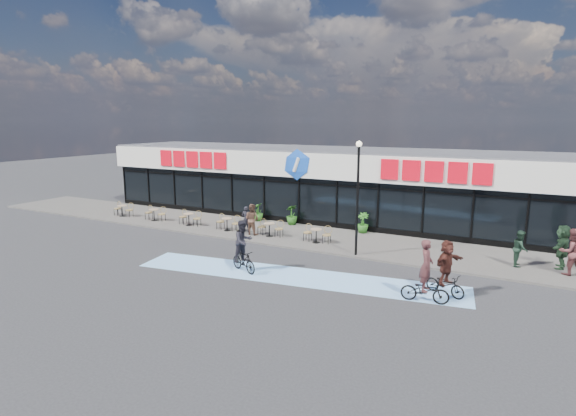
{
  "coord_description": "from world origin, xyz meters",
  "views": [
    {
      "loc": [
        12.09,
        -17.5,
        6.43
      ],
      "look_at": [
        1.07,
        3.5,
        1.78
      ],
      "focal_mm": 28.0,
      "sensor_mm": 36.0,
      "label": 1
    }
  ],
  "objects_px": {
    "potted_plant_mid": "(292,215)",
    "patron_left": "(246,219)",
    "cyclist_b": "(446,270)",
    "patron_right": "(252,219)",
    "pedestrian_c": "(571,252)",
    "pedestrian_a": "(562,247)",
    "potted_plant_left": "(258,212)",
    "potted_plant_right": "(363,223)",
    "bistro_set_0": "(123,209)",
    "lamp_post": "(358,189)",
    "cyclist_a": "(425,281)",
    "pedestrian_b": "(520,248)"
  },
  "relations": [
    {
      "from": "potted_plant_mid",
      "to": "patron_left",
      "type": "xyz_separation_m",
      "value": [
        -1.47,
        -2.88,
        0.14
      ]
    },
    {
      "from": "patron_left",
      "to": "cyclist_b",
      "type": "height_order",
      "value": "cyclist_b"
    },
    {
      "from": "patron_right",
      "to": "pedestrian_c",
      "type": "relative_size",
      "value": 0.89
    },
    {
      "from": "pedestrian_a",
      "to": "pedestrian_c",
      "type": "height_order",
      "value": "pedestrian_c"
    },
    {
      "from": "potted_plant_mid",
      "to": "patron_right",
      "type": "xyz_separation_m",
      "value": [
        -0.86,
        -3.22,
        0.26
      ]
    },
    {
      "from": "potted_plant_left",
      "to": "pedestrian_c",
      "type": "height_order",
      "value": "pedestrian_c"
    },
    {
      "from": "patron_right",
      "to": "potted_plant_right",
      "type": "bearing_deg",
      "value": -143.83
    },
    {
      "from": "potted_plant_mid",
      "to": "pedestrian_c",
      "type": "distance_m",
      "value": 14.69
    },
    {
      "from": "bistro_set_0",
      "to": "pedestrian_c",
      "type": "distance_m",
      "value": 25.61
    },
    {
      "from": "bistro_set_0",
      "to": "potted_plant_right",
      "type": "bearing_deg",
      "value": 11.08
    },
    {
      "from": "lamp_post",
      "to": "patron_right",
      "type": "relative_size",
      "value": 3.09
    },
    {
      "from": "lamp_post",
      "to": "patron_left",
      "type": "distance_m",
      "value": 7.61
    },
    {
      "from": "potted_plant_mid",
      "to": "cyclist_a",
      "type": "distance_m",
      "value": 12.71
    },
    {
      "from": "cyclist_a",
      "to": "cyclist_b",
      "type": "xyz_separation_m",
      "value": [
        0.54,
        1.04,
        0.15
      ]
    },
    {
      "from": "patron_left",
      "to": "cyclist_a",
      "type": "height_order",
      "value": "cyclist_a"
    },
    {
      "from": "pedestrian_c",
      "to": "patron_right",
      "type": "bearing_deg",
      "value": -25.38
    },
    {
      "from": "lamp_post",
      "to": "patron_right",
      "type": "height_order",
      "value": "lamp_post"
    },
    {
      "from": "lamp_post",
      "to": "cyclist_b",
      "type": "relative_size",
      "value": 2.55
    },
    {
      "from": "potted_plant_left",
      "to": "cyclist_a",
      "type": "bearing_deg",
      "value": -34.47
    },
    {
      "from": "pedestrian_a",
      "to": "bistro_set_0",
      "type": "bearing_deg",
      "value": -78.95
    },
    {
      "from": "bistro_set_0",
      "to": "potted_plant_mid",
      "type": "height_order",
      "value": "potted_plant_mid"
    },
    {
      "from": "potted_plant_right",
      "to": "cyclist_b",
      "type": "height_order",
      "value": "cyclist_b"
    },
    {
      "from": "patron_left",
      "to": "patron_right",
      "type": "height_order",
      "value": "patron_right"
    },
    {
      "from": "pedestrian_b",
      "to": "cyclist_a",
      "type": "height_order",
      "value": "cyclist_a"
    },
    {
      "from": "lamp_post",
      "to": "cyclist_b",
      "type": "bearing_deg",
      "value": -33.81
    },
    {
      "from": "lamp_post",
      "to": "pedestrian_c",
      "type": "bearing_deg",
      "value": 9.35
    },
    {
      "from": "pedestrian_a",
      "to": "cyclist_a",
      "type": "bearing_deg",
      "value": -26.85
    },
    {
      "from": "patron_right",
      "to": "pedestrian_b",
      "type": "height_order",
      "value": "patron_right"
    },
    {
      "from": "lamp_post",
      "to": "potted_plant_mid",
      "type": "bearing_deg",
      "value": 143.08
    },
    {
      "from": "pedestrian_b",
      "to": "potted_plant_mid",
      "type": "bearing_deg",
      "value": 77.04
    },
    {
      "from": "potted_plant_right",
      "to": "pedestrian_c",
      "type": "xyz_separation_m",
      "value": [
        9.89,
        -2.83,
        0.4
      ]
    },
    {
      "from": "patron_left",
      "to": "pedestrian_a",
      "type": "xyz_separation_m",
      "value": [
        15.62,
        0.93,
        0.21
      ]
    },
    {
      "from": "potted_plant_left",
      "to": "cyclist_a",
      "type": "xyz_separation_m",
      "value": [
        12.01,
        -8.25,
        0.14
      ]
    },
    {
      "from": "bistro_set_0",
      "to": "potted_plant_right",
      "type": "height_order",
      "value": "potted_plant_right"
    },
    {
      "from": "potted_plant_mid",
      "to": "pedestrian_c",
      "type": "xyz_separation_m",
      "value": [
        14.42,
        -2.77,
        0.37
      ]
    },
    {
      "from": "pedestrian_a",
      "to": "cyclist_b",
      "type": "height_order",
      "value": "cyclist_b"
    },
    {
      "from": "bistro_set_0",
      "to": "pedestrian_a",
      "type": "xyz_separation_m",
      "value": [
        25.33,
        1.07,
        0.51
      ]
    },
    {
      "from": "patron_left",
      "to": "pedestrian_a",
      "type": "relative_size",
      "value": 0.78
    },
    {
      "from": "potted_plant_left",
      "to": "potted_plant_mid",
      "type": "height_order",
      "value": "potted_plant_mid"
    },
    {
      "from": "potted_plant_left",
      "to": "patron_right",
      "type": "distance_m",
      "value": 3.52
    },
    {
      "from": "pedestrian_a",
      "to": "patron_left",
      "type": "bearing_deg",
      "value": -77.95
    },
    {
      "from": "cyclist_a",
      "to": "potted_plant_right",
      "type": "bearing_deg",
      "value": 121.34
    },
    {
      "from": "potted_plant_right",
      "to": "cyclist_b",
      "type": "bearing_deg",
      "value": -52.43
    },
    {
      "from": "pedestrian_a",
      "to": "lamp_post",
      "type": "bearing_deg",
      "value": -66.49
    },
    {
      "from": "bistro_set_0",
      "to": "pedestrian_b",
      "type": "height_order",
      "value": "pedestrian_b"
    },
    {
      "from": "potted_plant_left",
      "to": "cyclist_a",
      "type": "distance_m",
      "value": 14.57
    },
    {
      "from": "potted_plant_right",
      "to": "patron_left",
      "type": "relative_size",
      "value": 0.77
    },
    {
      "from": "potted_plant_right",
      "to": "bistro_set_0",
      "type": "bearing_deg",
      "value": -168.92
    },
    {
      "from": "potted_plant_mid",
      "to": "patron_left",
      "type": "relative_size",
      "value": 0.81
    },
    {
      "from": "patron_left",
      "to": "cyclist_a",
      "type": "bearing_deg",
      "value": 143.71
    }
  ]
}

